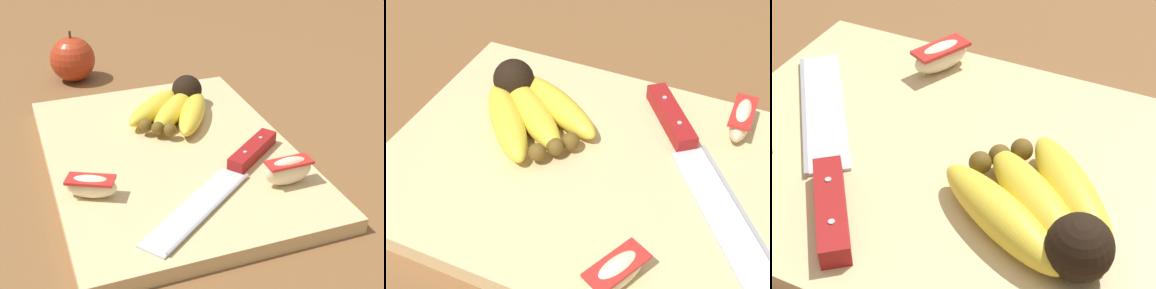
% 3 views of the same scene
% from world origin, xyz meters
% --- Properties ---
extents(ground_plane, '(6.00, 6.00, 0.00)m').
position_xyz_m(ground_plane, '(0.00, 0.00, 0.00)').
color(ground_plane, brown).
extents(cutting_board, '(0.44, 0.32, 0.02)m').
position_xyz_m(cutting_board, '(0.00, 0.00, 0.01)').
color(cutting_board, '#DBBC84').
rests_on(cutting_board, ground_plane).
extents(banana_bunch, '(0.16, 0.15, 0.05)m').
position_xyz_m(banana_bunch, '(0.09, -0.04, 0.04)').
color(banana_bunch, black).
rests_on(banana_bunch, cutting_board).
extents(chefs_knife, '(0.19, 0.24, 0.02)m').
position_xyz_m(chefs_knife, '(-0.08, -0.06, 0.03)').
color(chefs_knife, silver).
rests_on(chefs_knife, cutting_board).
extents(apple_wedge_middle, '(0.05, 0.07, 0.03)m').
position_xyz_m(apple_wedge_middle, '(-0.07, 0.12, 0.04)').
color(apple_wedge_middle, beige).
rests_on(apple_wedge_middle, cutting_board).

